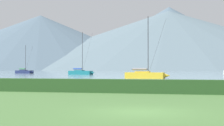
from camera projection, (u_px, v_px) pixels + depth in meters
ground_plane at (140, 112)px, 15.21m from camera, size 1000.00×1000.00×0.00m
harbor_water at (180, 72)px, 149.20m from camera, size 320.00×246.00×0.00m
hedge_line at (159, 86)px, 25.97m from camera, size 80.00×1.20×1.06m
sailboat_slip_2 at (145, 75)px, 61.00m from camera, size 8.12×3.08×11.19m
sailboat_slip_3 at (81, 72)px, 94.81m from camera, size 7.83×3.41×11.93m
sailboat_slip_5 at (24, 72)px, 113.42m from camera, size 7.25×3.46×9.37m
distant_hill_central_peak at (40, 42)px, 329.42m from camera, size 247.54×247.54×52.58m
distant_hill_east_ridge at (169, 40)px, 340.09m from camera, size 332.04×332.04×58.71m
distant_hill_far_shoulder at (169, 38)px, 395.74m from camera, size 245.37×245.37×72.62m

